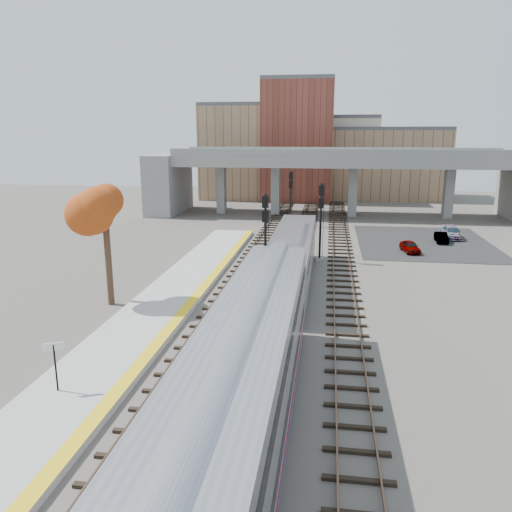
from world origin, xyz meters
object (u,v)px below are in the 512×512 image
(car_a, at_px, (410,247))
(signal_mast_near, at_px, (265,240))
(signal_mast_far, at_px, (291,199))
(car_c, at_px, (452,233))
(coach, at_px, (242,398))
(car_b, at_px, (441,238))
(tree, at_px, (105,214))
(locomotive, at_px, (292,255))
(signal_mast_mid, at_px, (320,223))

(car_a, bearing_deg, signal_mast_near, -146.75)
(signal_mast_far, xyz_separation_m, car_c, (18.56, -5.22, -2.74))
(coach, distance_m, signal_mast_far, 47.82)
(coach, relative_size, signal_mast_far, 3.60)
(coach, relative_size, car_b, 7.64)
(signal_mast_far, relative_size, car_c, 1.57)
(coach, height_order, car_c, coach)
(tree, xyz_separation_m, car_c, (28.41, 26.61, -5.64))
(locomotive, distance_m, car_b, 22.90)
(tree, distance_m, car_c, 39.33)
(signal_mast_near, height_order, signal_mast_far, signal_mast_near)
(coach, relative_size, car_c, 5.67)
(signal_mast_near, xyz_separation_m, car_b, (16.91, 17.41, -2.90))
(locomotive, height_order, signal_mast_near, signal_mast_near)
(coach, height_order, signal_mast_near, signal_mast_near)
(tree, bearing_deg, car_b, 41.96)
(signal_mast_far, relative_size, car_b, 2.12)
(coach, xyz_separation_m, tree, (-11.95, 15.93, 3.52))
(coach, relative_size, tree, 2.94)
(signal_mast_mid, height_order, car_a, signal_mast_mid)
(signal_mast_near, relative_size, tree, 0.83)
(locomotive, distance_m, car_c, 25.91)
(signal_mast_far, relative_size, tree, 0.81)
(tree, bearing_deg, car_c, 43.13)
(locomotive, distance_m, signal_mast_far, 25.28)
(coach, distance_m, car_b, 42.70)
(signal_mast_mid, height_order, signal_mast_far, signal_mast_mid)
(locomotive, relative_size, car_c, 4.32)
(locomotive, height_order, car_b, locomotive)
(signal_mast_near, xyz_separation_m, signal_mast_far, (-0.00, 25.19, -0.06))
(car_b, bearing_deg, car_a, -124.57)
(coach, height_order, car_b, coach)
(locomotive, relative_size, coach, 0.76)
(car_a, bearing_deg, coach, -117.46)
(signal_mast_far, distance_m, car_a, 18.50)
(signal_mast_mid, relative_size, car_b, 2.18)
(signal_mast_near, relative_size, car_a, 2.10)
(car_b, height_order, car_c, car_c)
(car_b, xyz_separation_m, car_c, (1.65, 2.56, 0.10))
(signal_mast_mid, distance_m, car_a, 10.38)
(signal_mast_near, distance_m, car_b, 24.45)
(signal_mast_mid, bearing_deg, car_c, 40.66)
(signal_mast_mid, xyz_separation_m, car_c, (14.46, 12.42, -2.88))
(tree, relative_size, car_c, 1.93)
(locomotive, distance_m, signal_mast_mid, 7.89)
(locomotive, relative_size, car_a, 5.70)
(locomotive, xyz_separation_m, coach, (-0.00, -22.61, 0.52))
(signal_mast_near, bearing_deg, car_c, 47.09)
(signal_mast_mid, bearing_deg, car_a, 28.04)
(signal_mast_far, distance_m, tree, 33.45)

